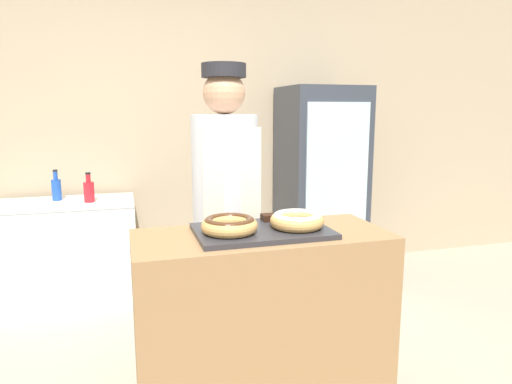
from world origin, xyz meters
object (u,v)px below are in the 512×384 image
Objects in this scene: donut_light_glaze at (297,220)px; baker_person at (226,213)px; bottle_red at (89,191)px; beverage_fridge at (320,184)px; bottle_blue at (56,188)px; brownie_back_left at (238,220)px; donut_chocolate_glaze at (229,224)px; brownie_back_right at (269,217)px; serving_tray at (262,231)px; chest_freezer at (68,252)px.

donut_light_glaze is 0.15× the size of baker_person.
beverage_fridge is at bearing 1.36° from bottle_red.
bottle_blue is (-2.20, 0.10, 0.05)m from beverage_fridge.
brownie_back_left is at bearing -92.69° from baker_person.
bottle_red is (-1.95, -0.05, 0.05)m from beverage_fridge.
donut_chocolate_glaze reaches higher than brownie_back_right.
chest_freezer is (-1.06, 1.75, -0.54)m from serving_tray.
chest_freezer is (-0.98, 1.61, -0.57)m from brownie_back_left.
donut_chocolate_glaze is at bearing -100.79° from baker_person.
bottle_red is (-1.03, 1.72, -0.10)m from donut_light_glaze.
beverage_fridge reaches higher than donut_light_glaze.
serving_tray is 0.36× the size of beverage_fridge.
brownie_back_right reaches higher than chest_freezer.
bottle_blue is at bearing 125.06° from brownie_back_right.
donut_light_glaze reaches higher than chest_freezer.
brownie_back_left is 1.74m from bottle_red.
brownie_back_right is at bearing -68.42° from baker_person.
beverage_fridge is (1.09, 1.74, -0.10)m from serving_tray.
bottle_blue reaches higher than serving_tray.
brownie_back_left is at bearing -126.03° from beverage_fridge.
brownie_back_left is at bearing -63.14° from bottle_red.
beverage_fridge is (1.16, 1.60, -0.12)m from brownie_back_left.
chest_freezer is at bearing 164.54° from bottle_red.
brownie_back_left is 0.04× the size of beverage_fridge.
donut_chocolate_glaze is 1.11× the size of bottle_red.
beverage_fridge reaches higher than chest_freezer.
chest_freezer is at bearing 179.82° from beverage_fridge.
baker_person is 1.03× the size of beverage_fridge.
donut_light_glaze is (0.32, 0.00, 0.00)m from donut_chocolate_glaze.
brownie_back_left is 0.16m from brownie_back_right.
donut_chocolate_glaze is at bearing -169.48° from serving_tray.
bottle_blue reaches higher than brownie_back_left.
donut_chocolate_glaze is 2.17m from beverage_fridge.
bottle_blue is at bearing 121.35° from brownie_back_left.
donut_light_glaze is at bearing 0.00° from donut_chocolate_glaze.
baker_person reaches higher than donut_light_glaze.
donut_light_glaze is 0.19m from brownie_back_right.
donut_light_glaze is 0.25× the size of chest_freezer.
serving_tray is at bearing -121.94° from beverage_fridge.
donut_light_glaze is 0.30m from brownie_back_left.
serving_tray is at bearing -60.65° from brownie_back_left.
bottle_blue is at bearing 121.20° from serving_tray.
brownie_back_right is at bearing -54.94° from bottle_blue.
serving_tray reaches higher than chest_freezer.
serving_tray is 2.05m from beverage_fridge.
donut_chocolate_glaze is 2.10m from bottle_blue.
beverage_fridge reaches higher than bottle_red.
brownie_back_left is (-0.08, 0.14, 0.03)m from serving_tray.
brownie_back_right is at bearing -54.75° from chest_freezer.
donut_light_glaze is at bearing -55.68° from bottle_blue.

